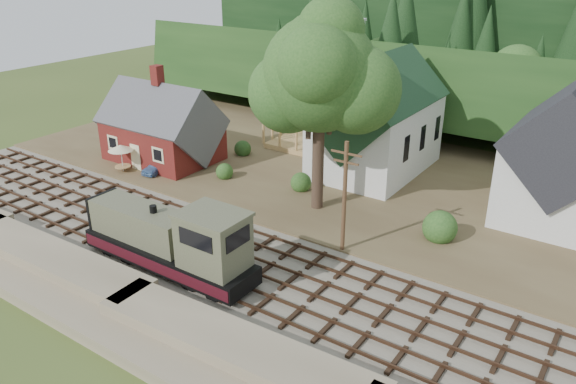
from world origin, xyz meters
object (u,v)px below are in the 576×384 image
Objects in this scene: car_green at (119,144)px; patio_set at (121,149)px; locomotive at (173,242)px; car_blue at (157,166)px.

car_green is 6.44m from patio_set.
locomotive is at bearing -30.50° from patio_set.
car_blue is 1.00× the size of car_green.
locomotive is 17.39m from car_blue.
car_blue reaches higher than car_green.
car_blue is at bearing 140.25° from locomotive.
patio_set reaches higher than car_blue.
locomotive is 4.93× the size of patio_set.
car_blue is 8.02m from car_green.
car_green is at bearing 147.77° from locomotive.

